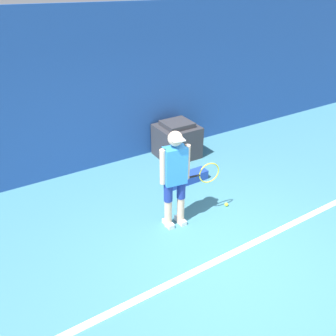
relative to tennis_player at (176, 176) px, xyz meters
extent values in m
plane|color=teal|center=(0.22, -1.08, -0.92)|extent=(24.00, 24.00, 0.00)
cube|color=#234C99|center=(0.22, 2.55, 0.67)|extent=(24.00, 0.10, 3.18)
cube|color=white|center=(0.22, -1.02, -0.91)|extent=(21.60, 0.10, 0.01)
cylinder|color=beige|center=(-0.13, 0.02, -0.67)|extent=(0.12, 0.12, 0.50)
cylinder|color=navy|center=(-0.13, 0.02, -0.27)|extent=(0.14, 0.14, 0.31)
cube|color=white|center=(-0.13, 0.02, -0.88)|extent=(0.10, 0.24, 0.08)
cylinder|color=beige|center=(0.09, -0.01, -0.67)|extent=(0.12, 0.12, 0.50)
cylinder|color=navy|center=(0.09, -0.01, -0.27)|extent=(0.14, 0.14, 0.31)
cube|color=white|center=(0.09, -0.01, -0.88)|extent=(0.10, 0.24, 0.08)
cube|color=#338CE0|center=(-0.02, 0.00, 0.19)|extent=(0.37, 0.25, 0.60)
sphere|color=beige|center=(-0.02, 0.00, 0.63)|extent=(0.22, 0.22, 0.22)
cube|color=white|center=(-0.03, -0.10, 0.65)|extent=(0.20, 0.15, 0.02)
cylinder|color=beige|center=(-0.21, 0.03, 0.20)|extent=(0.09, 0.09, 0.56)
cylinder|color=beige|center=(0.18, -0.03, 0.20)|extent=(0.09, 0.09, 0.56)
cylinder|color=black|center=(0.29, -0.04, -0.08)|extent=(0.23, 0.07, 0.03)
torus|color=yellow|center=(0.57, -0.09, -0.08)|extent=(0.36, 0.07, 0.36)
sphere|color=#D1E533|center=(1.04, -0.06, -0.89)|extent=(0.07, 0.07, 0.07)
cube|color=#333338|center=(1.33, 2.04, -0.56)|extent=(0.88, 0.82, 0.73)
cube|color=#333338|center=(1.33, 2.04, -0.14)|extent=(0.61, 0.57, 0.10)
cube|color=#1E3D99|center=(0.89, 0.97, -0.83)|extent=(0.86, 0.24, 0.19)
camera|label=1|loc=(-2.31, -3.57, 2.57)|focal=35.00mm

